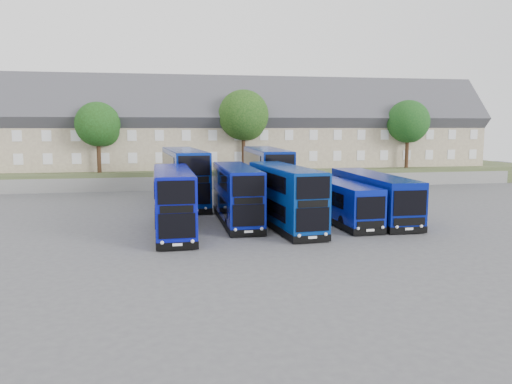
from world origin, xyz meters
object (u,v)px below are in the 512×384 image
(dd_front_left, at_px, (173,202))
(tree_mid, at_px, (245,117))
(tree_west, at_px, (99,126))
(coach_east_a, at_px, (339,202))
(tree_far, at_px, (425,121))
(dd_front_mid, at_px, (237,195))
(tree_east, at_px, (409,123))

(dd_front_left, bearing_deg, tree_mid, 69.12)
(tree_west, bearing_deg, dd_front_left, -72.41)
(tree_mid, bearing_deg, coach_east_a, -80.67)
(coach_east_a, height_order, tree_far, tree_far)
(tree_mid, height_order, tree_far, tree_mid)
(coach_east_a, height_order, tree_mid, tree_mid)
(dd_front_mid, bearing_deg, tree_far, 42.41)
(tree_mid, height_order, tree_east, tree_mid)
(tree_east, relative_size, tree_far, 0.94)
(dd_front_mid, xyz_separation_m, tree_west, (-12.03, 20.82, 5.04))
(coach_east_a, relative_size, tree_east, 1.35)
(tree_west, xyz_separation_m, tree_far, (42.00, 7.00, 0.68))
(coach_east_a, xyz_separation_m, tree_far, (22.39, 28.49, 6.27))
(dd_front_left, relative_size, tree_west, 1.38)
(tree_west, bearing_deg, tree_east, 0.00)
(coach_east_a, bearing_deg, tree_far, 49.44)
(tree_mid, xyz_separation_m, tree_east, (20.00, -0.50, -0.68))
(dd_front_left, xyz_separation_m, tree_far, (34.56, 30.47, 5.68))
(dd_front_left, distance_m, dd_front_mid, 5.30)
(dd_front_left, relative_size, coach_east_a, 0.96)
(dd_front_left, height_order, dd_front_mid, dd_front_left)
(tree_east, bearing_deg, dd_front_mid, -139.02)
(dd_front_left, bearing_deg, coach_east_a, 7.99)
(coach_east_a, height_order, tree_west, tree_west)
(tree_mid, xyz_separation_m, tree_far, (26.00, 6.50, -0.34))
(dd_front_mid, height_order, coach_east_a, dd_front_mid)
(dd_front_mid, xyz_separation_m, tree_east, (23.97, 20.82, 5.38))
(dd_front_left, height_order, tree_east, tree_east)
(dd_front_left, distance_m, tree_west, 25.12)
(tree_mid, relative_size, tree_east, 1.12)
(coach_east_a, xyz_separation_m, tree_east, (16.39, 21.49, 5.93))
(tree_east, bearing_deg, coach_east_a, -127.32)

